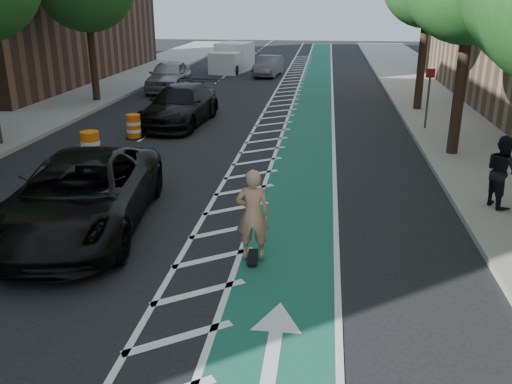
% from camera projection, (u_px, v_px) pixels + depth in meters
% --- Properties ---
extents(ground, '(120.00, 120.00, 0.00)m').
position_uv_depth(ground, '(144.00, 254.00, 11.30)').
color(ground, black).
rests_on(ground, ground).
extents(bike_lane, '(2.00, 90.00, 0.01)m').
position_uv_depth(bike_lane, '(307.00, 140.00, 20.27)').
color(bike_lane, '#164F40').
rests_on(bike_lane, ground).
extents(buffer_strip, '(1.40, 90.00, 0.01)m').
position_uv_depth(buffer_strip, '(267.00, 139.00, 20.45)').
color(buffer_strip, silver).
rests_on(buffer_strip, ground).
extents(sidewalk_right, '(5.00, 90.00, 0.15)m').
position_uv_depth(sidewalk_right, '(488.00, 144.00, 19.47)').
color(sidewalk_right, gray).
rests_on(sidewalk_right, ground).
extents(curb_right, '(0.12, 90.00, 0.16)m').
position_uv_depth(curb_right, '(418.00, 142.00, 19.76)').
color(curb_right, gray).
rests_on(curb_right, ground).
extents(curb_left, '(0.12, 90.00, 0.16)m').
position_uv_depth(curb_left, '(53.00, 130.00, 21.45)').
color(curb_left, gray).
rests_on(curb_left, ground).
extents(sign_post, '(0.35, 0.08, 2.47)m').
position_uv_depth(sign_post, '(428.00, 98.00, 21.13)').
color(sign_post, '#4C4C4C').
rests_on(sign_post, ground).
extents(skateboard, '(0.27, 0.74, 0.10)m').
position_uv_depth(skateboard, '(253.00, 257.00, 11.00)').
color(skateboard, black).
rests_on(skateboard, ground).
extents(skateboarder, '(0.71, 0.50, 1.85)m').
position_uv_depth(skateboarder, '(253.00, 214.00, 10.68)').
color(skateboarder, tan).
rests_on(skateboarder, skateboard).
extents(suv_near, '(3.53, 6.39, 1.69)m').
position_uv_depth(suv_near, '(81.00, 194.00, 12.26)').
color(suv_near, black).
rests_on(suv_near, ground).
extents(suv_far, '(2.61, 5.63, 1.59)m').
position_uv_depth(suv_far, '(180.00, 105.00, 22.63)').
color(suv_far, black).
rests_on(suv_far, ground).
extents(car_silver, '(2.28, 5.05, 1.68)m').
position_uv_depth(car_silver, '(169.00, 76.00, 30.84)').
color(car_silver, '#929297').
rests_on(car_silver, ground).
extents(car_grey, '(1.83, 4.19, 1.34)m').
position_uv_depth(car_grey, '(268.00, 66.00, 36.64)').
color(car_grey, slate).
rests_on(car_grey, ground).
extents(pedestrian, '(0.92, 1.04, 1.79)m').
position_uv_depth(pedestrian, '(502.00, 171.00, 13.22)').
color(pedestrian, black).
rests_on(pedestrian, sidewalk_right).
extents(box_truck, '(2.69, 4.93, 1.96)m').
position_uv_depth(box_truck, '(232.00, 58.00, 39.01)').
color(box_truck, white).
rests_on(box_truck, ground).
extents(barrel_a, '(0.75, 0.75, 1.02)m').
position_uv_depth(barrel_a, '(91.00, 148.00, 17.42)').
color(barrel_a, orange).
rests_on(barrel_a, ground).
extents(barrel_b, '(0.67, 0.67, 0.91)m').
position_uv_depth(barrel_b, '(134.00, 127.00, 20.44)').
color(barrel_b, '#E55D0C').
rests_on(barrel_b, ground).
extents(barrel_c, '(0.64, 0.64, 0.87)m').
position_uv_depth(barrel_c, '(197.00, 101.00, 25.69)').
color(barrel_c, '#DC570B').
rests_on(barrel_c, ground).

